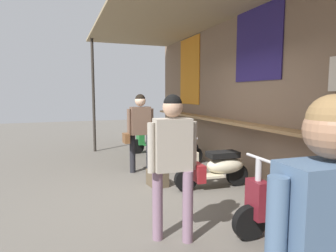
{
  "coord_description": "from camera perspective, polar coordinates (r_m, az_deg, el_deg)",
  "views": [
    {
      "loc": [
        4.36,
        -1.49,
        1.68
      ],
      "look_at": [
        -1.94,
        0.87,
        0.92
      ],
      "focal_mm": 30.97,
      "sensor_mm": 36.0,
      "label": 1
    }
  ],
  "objects": [
    {
      "name": "ground_plane",
      "position": [
        4.9,
        -1.57,
        -13.61
      ],
      "size": [
        27.89,
        27.89,
        0.0
      ],
      "primitive_type": "plane",
      "color": "#605B54"
    },
    {
      "name": "market_stall_facade",
      "position": [
        5.47,
        16.77,
        8.76
      ],
      "size": [
        9.96,
        2.82,
        3.42
      ],
      "color": "#7F6651",
      "rests_on": "ground_plane"
    },
    {
      "name": "scooter_green",
      "position": [
        8.34,
        -2.31,
        -2.48
      ],
      "size": [
        0.47,
        1.4,
        0.97
      ],
      "rotation": [
        0.0,
        0.0,
        -1.52
      ],
      "color": "#237533",
      "rests_on": "ground_plane"
    },
    {
      "name": "scooter_black",
      "position": [
        6.8,
        2.09,
        -4.51
      ],
      "size": [
        0.46,
        1.4,
        0.97
      ],
      "rotation": [
        0.0,
        0.0,
        -1.54
      ],
      "color": "black",
      "rests_on": "ground_plane"
    },
    {
      "name": "scooter_cream",
      "position": [
        5.26,
        9.54,
        -7.86
      ],
      "size": [
        0.48,
        1.4,
        0.97
      ],
      "rotation": [
        0.0,
        0.0,
        -1.63
      ],
      "color": "beige",
      "rests_on": "ground_plane"
    },
    {
      "name": "scooter_maroon",
      "position": [
        3.9,
        23.15,
        -13.46
      ],
      "size": [
        0.47,
        1.4,
        0.97
      ],
      "rotation": [
        0.0,
        0.0,
        -1.62
      ],
      "color": "maroon",
      "rests_on": "ground_plane"
    },
    {
      "name": "shopper_with_handbag",
      "position": [
        3.24,
        1.17,
        -5.37
      ],
      "size": [
        0.29,
        0.66,
        1.67
      ],
      "rotation": [
        0.0,
        0.0,
        3.09
      ],
      "color": "gray",
      "rests_on": "ground_plane"
    },
    {
      "name": "shopper_browsing",
      "position": [
        6.07,
        -5.57,
        0.11
      ],
      "size": [
        0.31,
        0.65,
        1.67
      ],
      "rotation": [
        0.0,
        0.0,
        0.03
      ],
      "color": "#232328",
      "rests_on": "ground_plane"
    },
    {
      "name": "merchandise_crate",
      "position": [
        5.36,
        -2.1,
        -10.17
      ],
      "size": [
        0.4,
        0.34,
        0.29
      ],
      "primitive_type": "cube",
      "rotation": [
        0.0,
        0.0,
        0.13
      ],
      "color": "brown",
      "rests_on": "ground_plane"
    }
  ]
}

